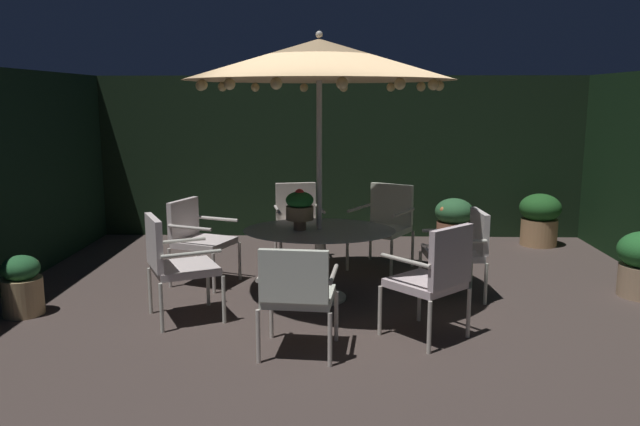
{
  "coord_description": "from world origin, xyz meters",
  "views": [
    {
      "loc": [
        -0.03,
        -6.17,
        2.09
      ],
      "look_at": [
        -0.22,
        0.43,
        0.87
      ],
      "focal_mm": 35.15,
      "sensor_mm": 36.0,
      "label": 1
    }
  ],
  "objects_px": {
    "patio_chair_south": "(298,218)",
    "potted_plant_left_near": "(454,220)",
    "centerpiece_planter": "(300,206)",
    "potted_plant_back_center": "(22,285)",
    "potted_plant_left_far": "(540,218)",
    "patio_chair_southwest": "(197,234)",
    "patio_chair_north": "(297,290)",
    "patio_chair_west": "(174,260)",
    "patio_umbrella": "(319,60)",
    "patio_chair_east": "(462,247)",
    "patio_chair_southeast": "(385,220)",
    "patio_dining_table": "(319,241)",
    "patio_chair_northeast": "(435,274)"
  },
  "relations": [
    {
      "from": "patio_chair_east",
      "to": "potted_plant_left_near",
      "type": "distance_m",
      "value": 2.46
    },
    {
      "from": "centerpiece_planter",
      "to": "patio_chair_southeast",
      "type": "height_order",
      "value": "centerpiece_planter"
    },
    {
      "from": "centerpiece_planter",
      "to": "patio_chair_south",
      "type": "xyz_separation_m",
      "value": [
        -0.12,
        1.54,
        -0.42
      ]
    },
    {
      "from": "patio_chair_north",
      "to": "patio_chair_east",
      "type": "bearing_deg",
      "value": 44.42
    },
    {
      "from": "patio_umbrella",
      "to": "potted_plant_left_near",
      "type": "xyz_separation_m",
      "value": [
        1.86,
        2.53,
        -2.1
      ]
    },
    {
      "from": "patio_umbrella",
      "to": "patio_chair_southeast",
      "type": "height_order",
      "value": "patio_umbrella"
    },
    {
      "from": "patio_umbrella",
      "to": "potted_plant_back_center",
      "type": "relative_size",
      "value": 4.63
    },
    {
      "from": "centerpiece_planter",
      "to": "potted_plant_back_center",
      "type": "bearing_deg",
      "value": -169.18
    },
    {
      "from": "patio_dining_table",
      "to": "patio_chair_west",
      "type": "relative_size",
      "value": 1.56
    },
    {
      "from": "patio_chair_north",
      "to": "patio_chair_southeast",
      "type": "xyz_separation_m",
      "value": [
        0.91,
        2.79,
        0.03
      ]
    },
    {
      "from": "potted_plant_back_center",
      "to": "potted_plant_left_near",
      "type": "distance_m",
      "value": 5.66
    },
    {
      "from": "patio_chair_southwest",
      "to": "patio_dining_table",
      "type": "bearing_deg",
      "value": -21.17
    },
    {
      "from": "patio_chair_northeast",
      "to": "potted_plant_back_center",
      "type": "relative_size",
      "value": 1.75
    },
    {
      "from": "patio_chair_west",
      "to": "potted_plant_left_near",
      "type": "relative_size",
      "value": 1.51
    },
    {
      "from": "patio_chair_west",
      "to": "patio_chair_southeast",
      "type": "bearing_deg",
      "value": 42.96
    },
    {
      "from": "centerpiece_planter",
      "to": "potted_plant_back_center",
      "type": "relative_size",
      "value": 0.72
    },
    {
      "from": "centerpiece_planter",
      "to": "potted_plant_left_near",
      "type": "distance_m",
      "value": 3.37
    },
    {
      "from": "potted_plant_back_center",
      "to": "patio_umbrella",
      "type": "bearing_deg",
      "value": 11.25
    },
    {
      "from": "patio_umbrella",
      "to": "potted_plant_back_center",
      "type": "height_order",
      "value": "patio_umbrella"
    },
    {
      "from": "patio_chair_southeast",
      "to": "potted_plant_left_far",
      "type": "xyz_separation_m",
      "value": [
        2.3,
        1.22,
        -0.19
      ]
    },
    {
      "from": "patio_chair_southeast",
      "to": "patio_chair_north",
      "type": "bearing_deg",
      "value": -108.07
    },
    {
      "from": "potted_plant_back_center",
      "to": "patio_dining_table",
      "type": "bearing_deg",
      "value": 11.25
    },
    {
      "from": "patio_chair_north",
      "to": "patio_dining_table",
      "type": "bearing_deg",
      "value": 84.81
    },
    {
      "from": "potted_plant_back_center",
      "to": "patio_chair_west",
      "type": "bearing_deg",
      "value": -3.97
    },
    {
      "from": "centerpiece_planter",
      "to": "potted_plant_back_center",
      "type": "distance_m",
      "value": 2.81
    },
    {
      "from": "centerpiece_planter",
      "to": "potted_plant_left_near",
      "type": "relative_size",
      "value": 0.63
    },
    {
      "from": "patio_umbrella",
      "to": "patio_chair_south",
      "type": "relative_size",
      "value": 2.71
    },
    {
      "from": "patio_chair_south",
      "to": "potted_plant_left_near",
      "type": "height_order",
      "value": "patio_chair_south"
    },
    {
      "from": "patio_chair_northeast",
      "to": "potted_plant_left_near",
      "type": "height_order",
      "value": "patio_chair_northeast"
    },
    {
      "from": "patio_umbrella",
      "to": "potted_plant_left_far",
      "type": "xyz_separation_m",
      "value": [
        3.07,
        2.52,
        -2.06
      ]
    },
    {
      "from": "patio_chair_south",
      "to": "patio_chair_west",
      "type": "height_order",
      "value": "patio_chair_west"
    },
    {
      "from": "patio_chair_east",
      "to": "patio_chair_southeast",
      "type": "bearing_deg",
      "value": 121.11
    },
    {
      "from": "patio_umbrella",
      "to": "potted_plant_back_center",
      "type": "distance_m",
      "value": 3.64
    },
    {
      "from": "patio_chair_south",
      "to": "patio_chair_east",
      "type": "bearing_deg",
      "value": -37.09
    },
    {
      "from": "patio_chair_southeast",
      "to": "patio_chair_southwest",
      "type": "bearing_deg",
      "value": -160.78
    },
    {
      "from": "centerpiece_planter",
      "to": "patio_chair_southeast",
      "type": "bearing_deg",
      "value": 54.44
    },
    {
      "from": "patio_chair_northeast",
      "to": "potted_plant_left_far",
      "type": "bearing_deg",
      "value": 60.6
    },
    {
      "from": "patio_chair_north",
      "to": "patio_chair_south",
      "type": "bearing_deg",
      "value": 93.5
    },
    {
      "from": "potted_plant_back_center",
      "to": "potted_plant_left_far",
      "type": "relative_size",
      "value": 0.79
    },
    {
      "from": "patio_chair_northeast",
      "to": "potted_plant_back_center",
      "type": "bearing_deg",
      "value": 172.21
    },
    {
      "from": "patio_umbrella",
      "to": "patio_chair_southeast",
      "type": "relative_size",
      "value": 2.67
    },
    {
      "from": "patio_chair_southwest",
      "to": "potted_plant_back_center",
      "type": "bearing_deg",
      "value": -142.86
    },
    {
      "from": "patio_dining_table",
      "to": "patio_chair_northeast",
      "type": "xyz_separation_m",
      "value": [
        1.03,
        -1.11,
        -0.02
      ]
    },
    {
      "from": "patio_chair_north",
      "to": "potted_plant_left_near",
      "type": "height_order",
      "value": "patio_chair_north"
    },
    {
      "from": "patio_chair_southwest",
      "to": "potted_plant_left_near",
      "type": "xyz_separation_m",
      "value": [
        3.26,
        1.99,
        -0.21
      ]
    },
    {
      "from": "patio_chair_southeast",
      "to": "potted_plant_back_center",
      "type": "bearing_deg",
      "value": -152.82
    },
    {
      "from": "patio_dining_table",
      "to": "patio_chair_southeast",
      "type": "xyz_separation_m",
      "value": [
        0.78,
        1.3,
        -0.03
      ]
    },
    {
      "from": "centerpiece_planter",
      "to": "patio_dining_table",
      "type": "bearing_deg",
      "value": 17.03
    },
    {
      "from": "patio_chair_south",
      "to": "patio_chair_west",
      "type": "distance_m",
      "value": 2.39
    },
    {
      "from": "patio_chair_southeast",
      "to": "patio_chair_south",
      "type": "height_order",
      "value": "patio_chair_southeast"
    }
  ]
}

